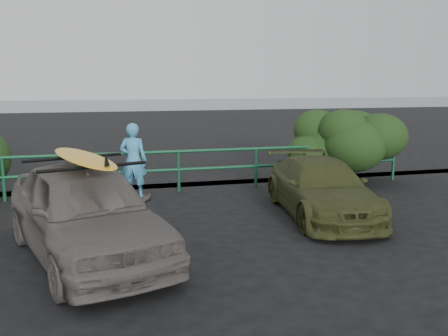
# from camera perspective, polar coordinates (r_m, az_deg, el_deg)

# --- Properties ---
(ground) EXTENTS (80.00, 80.00, 0.00)m
(ground) POSITION_cam_1_polar(r_m,az_deg,el_deg) (7.50, -6.22, -11.13)
(ground) COLOR black
(ocean) EXTENTS (200.00, 200.00, 0.00)m
(ocean) POSITION_cam_1_polar(r_m,az_deg,el_deg) (67.00, -14.10, 7.23)
(ocean) COLOR slate
(ocean) RESTS_ON ground
(guardrail) EXTENTS (14.00, 0.08, 1.04)m
(guardrail) POSITION_cam_1_polar(r_m,az_deg,el_deg) (12.17, -9.84, -0.53)
(guardrail) COLOR #164E2F
(guardrail) RESTS_ON ground
(shrub_right) EXTENTS (3.20, 2.40, 1.91)m
(shrub_right) POSITION_cam_1_polar(r_m,az_deg,el_deg) (13.92, 10.87, 2.54)
(shrub_right) COLOR #1F3C15
(shrub_right) RESTS_ON ground
(sedan) EXTENTS (2.90, 4.62, 1.47)m
(sedan) POSITION_cam_1_polar(r_m,az_deg,el_deg) (7.92, -15.55, -4.76)
(sedan) COLOR #625B57
(sedan) RESTS_ON ground
(olive_vehicle) EXTENTS (2.07, 4.07, 1.13)m
(olive_vehicle) POSITION_cam_1_polar(r_m,az_deg,el_deg) (10.25, 11.05, -2.25)
(olive_vehicle) COLOR #3A401C
(olive_vehicle) RESTS_ON ground
(man) EXTENTS (0.75, 0.62, 1.75)m
(man) POSITION_cam_1_polar(r_m,az_deg,el_deg) (11.80, -10.32, 0.87)
(man) COLOR #449CCD
(man) RESTS_ON ground
(roof_rack) EXTENTS (1.80, 1.49, 0.05)m
(roof_rack) POSITION_cam_1_polar(r_m,az_deg,el_deg) (7.77, -15.80, 0.67)
(roof_rack) COLOR black
(roof_rack) RESTS_ON sedan
(surfboard) EXTENTS (1.28, 2.68, 0.08)m
(surfboard) POSITION_cam_1_polar(r_m,az_deg,el_deg) (7.76, -15.82, 1.14)
(surfboard) COLOR yellow
(surfboard) RESTS_ON roof_rack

